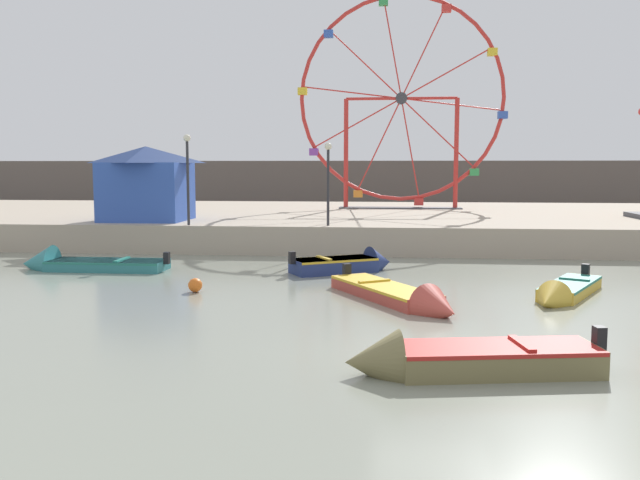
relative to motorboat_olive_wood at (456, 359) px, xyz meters
name	(u,v)px	position (x,y,z in m)	size (l,w,h in m)	color
ground_plane	(433,353)	(-0.33, 1.41, -0.29)	(240.00, 240.00, 0.00)	gray
quay_promenade	(404,222)	(-0.33, 26.88, 0.36)	(110.00, 21.16, 1.29)	tan
distant_town_skyline	(398,185)	(-0.33, 49.43, 1.91)	(140.00, 3.00, 4.40)	#564C47
motorboat_olive_wood	(456,359)	(0.00, 0.00, 0.00)	(5.04, 2.06, 1.21)	olive
motorboat_faded_red	(404,297)	(-0.81, 6.35, -0.07)	(4.00, 5.49, 1.18)	#B24238
motorboat_mustard_yellow	(563,292)	(3.91, 7.69, -0.08)	(3.12, 4.58, 1.02)	gold
motorboat_navy_blue	(350,264)	(-2.67, 12.25, 0.00)	(4.04, 3.03, 1.26)	navy
motorboat_teal_painted	(76,264)	(-13.02, 11.68, -0.08)	(5.78, 1.58, 1.47)	teal
ferris_wheel_red_frame	(401,102)	(-0.49, 29.68, 7.55)	(12.78, 1.20, 13.03)	red
carnival_booth_blue_tent	(146,182)	(-12.90, 19.09, 2.85)	(4.25, 3.80, 3.57)	#3356B7
promenade_lamp_near	(188,166)	(-10.13, 16.72, 3.62)	(0.32, 0.32, 4.02)	#2D2D33
promenade_lamp_far	(328,171)	(-3.90, 17.09, 3.41)	(0.32, 0.32, 3.65)	#2D2D33
mooring_buoy_orange	(195,285)	(-7.23, 7.62, -0.07)	(0.44, 0.44, 0.44)	orange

